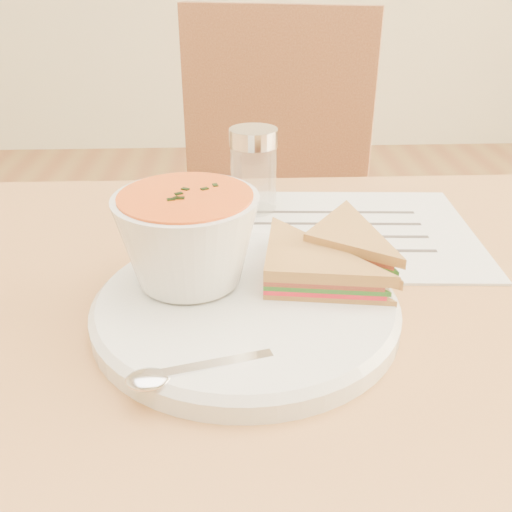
{
  "coord_description": "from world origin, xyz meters",
  "views": [
    {
      "loc": [
        -0.05,
        -0.43,
        1.03
      ],
      "look_at": [
        -0.03,
        0.01,
        0.8
      ],
      "focal_mm": 40.0,
      "sensor_mm": 36.0,
      "label": 1
    }
  ],
  "objects_px": {
    "chair_far": "(254,254)",
    "condiment_shaker": "(254,171)",
    "plate": "(246,309)",
    "soup_bowl": "(188,243)"
  },
  "relations": [
    {
      "from": "chair_far",
      "to": "condiment_shaker",
      "type": "relative_size",
      "value": 9.07
    },
    {
      "from": "plate",
      "to": "soup_bowl",
      "type": "bearing_deg",
      "value": 150.22
    },
    {
      "from": "soup_bowl",
      "to": "condiment_shaker",
      "type": "xyz_separation_m",
      "value": [
        0.07,
        0.21,
        -0.01
      ]
    },
    {
      "from": "chair_far",
      "to": "condiment_shaker",
      "type": "bearing_deg",
      "value": 105.01
    },
    {
      "from": "chair_far",
      "to": "soup_bowl",
      "type": "distance_m",
      "value": 0.71
    },
    {
      "from": "plate",
      "to": "condiment_shaker",
      "type": "distance_m",
      "value": 0.24
    },
    {
      "from": "plate",
      "to": "chair_far",
      "type": "bearing_deg",
      "value": 87.07
    },
    {
      "from": "chair_far",
      "to": "condiment_shaker",
      "type": "distance_m",
      "value": 0.52
    },
    {
      "from": "chair_far",
      "to": "plate",
      "type": "height_order",
      "value": "chair_far"
    },
    {
      "from": "chair_far",
      "to": "soup_bowl",
      "type": "bearing_deg",
      "value": 99.69
    }
  ]
}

